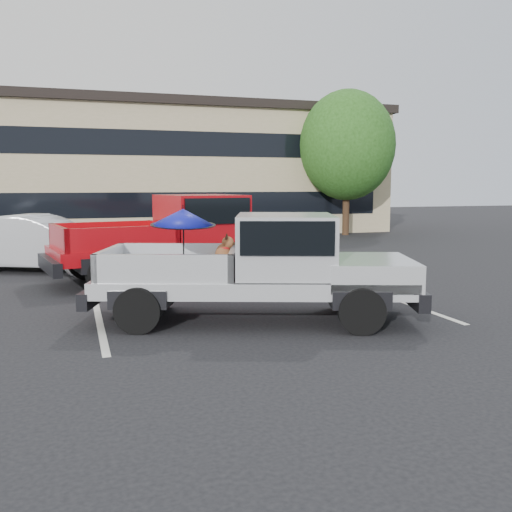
# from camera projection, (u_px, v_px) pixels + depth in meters

# --- Properties ---
(ground) EXTENTS (90.00, 90.00, 0.00)m
(ground) POSITION_uv_depth(u_px,v_px,m) (294.00, 332.00, 9.33)
(ground) COLOR black
(ground) RESTS_ON ground
(stripe_left) EXTENTS (0.12, 5.00, 0.01)m
(stripe_left) POSITION_uv_depth(u_px,v_px,m) (99.00, 318.00, 10.30)
(stripe_left) COLOR silver
(stripe_left) RESTS_ON ground
(stripe_right) EXTENTS (0.12, 5.00, 0.01)m
(stripe_right) POSITION_uv_depth(u_px,v_px,m) (390.00, 298.00, 12.13)
(stripe_right) COLOR silver
(stripe_right) RESTS_ON ground
(motel_building) EXTENTS (20.40, 8.40, 6.30)m
(motel_building) POSITION_uv_depth(u_px,v_px,m) (180.00, 169.00, 29.36)
(motel_building) COLOR tan
(motel_building) RESTS_ON ground
(tree_right) EXTENTS (4.46, 4.46, 6.78)m
(tree_right) POSITION_uv_depth(u_px,v_px,m) (347.00, 145.00, 26.65)
(tree_right) COLOR #332114
(tree_right) RESTS_ON ground
(tree_back) EXTENTS (4.68, 4.68, 7.11)m
(tree_back) POSITION_uv_depth(u_px,v_px,m) (238.00, 150.00, 33.27)
(tree_back) COLOR #332114
(tree_back) RESTS_ON ground
(silver_pickup) EXTENTS (6.02, 3.69, 2.06)m
(silver_pickup) POSITION_uv_depth(u_px,v_px,m) (272.00, 262.00, 9.98)
(silver_pickup) COLOR black
(silver_pickup) RESTS_ON ground
(red_pickup) EXTENTS (6.77, 3.38, 2.13)m
(red_pickup) POSITION_uv_depth(u_px,v_px,m) (194.00, 233.00, 14.62)
(red_pickup) COLOR black
(red_pickup) RESTS_ON ground
(silver_sedan) EXTENTS (5.00, 3.50, 1.56)m
(silver_sedan) POSITION_uv_depth(u_px,v_px,m) (40.00, 243.00, 15.78)
(silver_sedan) COLOR silver
(silver_sedan) RESTS_ON ground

